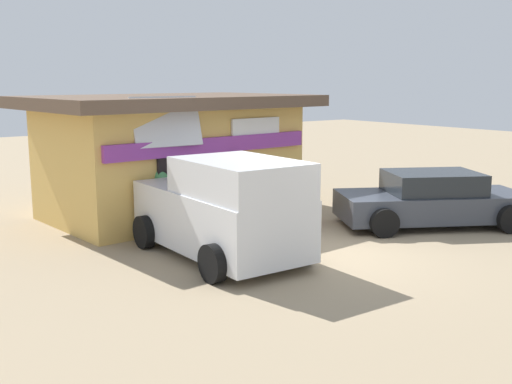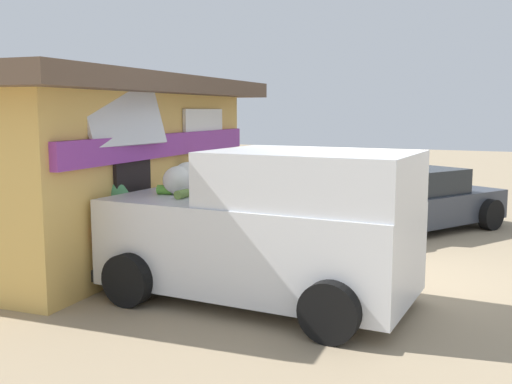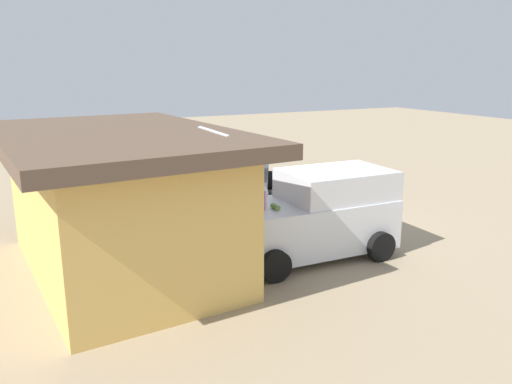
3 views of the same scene
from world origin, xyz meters
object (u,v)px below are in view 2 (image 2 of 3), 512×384
object	(u,v)px
parked_sedan	(407,202)
paint_bucket	(288,235)
vendor_standing	(200,198)
unloaded_banana_pile	(92,262)
customer_bending	(125,218)
storefront_bar	(79,162)
delivery_van	(267,227)

from	to	relation	value
parked_sedan	paint_bucket	bearing A→B (deg)	142.69
vendor_standing	unloaded_banana_pile	world-z (taller)	vendor_standing
vendor_standing	customer_bending	world-z (taller)	vendor_standing
parked_sedan	paint_bucket	world-z (taller)	parked_sedan
storefront_bar	vendor_standing	world-z (taller)	storefront_bar
storefront_bar	vendor_standing	distance (m)	2.21
vendor_standing	unloaded_banana_pile	distance (m)	2.08
delivery_van	unloaded_banana_pile	xyz separation A→B (m)	(0.07, 2.94, -0.80)
storefront_bar	unloaded_banana_pile	world-z (taller)	storefront_bar
parked_sedan	vendor_standing	bearing A→B (deg)	142.74
parked_sedan	unloaded_banana_pile	bearing A→B (deg)	145.67
parked_sedan	unloaded_banana_pile	size ratio (longest dim) A/B	6.03
paint_bucket	unloaded_banana_pile	bearing A→B (deg)	147.97
customer_bending	paint_bucket	world-z (taller)	customer_bending
delivery_van	storefront_bar	bearing A→B (deg)	74.39
parked_sedan	vendor_standing	distance (m)	4.57
vendor_standing	storefront_bar	bearing A→B (deg)	107.32
storefront_bar	delivery_van	distance (m)	4.29
unloaded_banana_pile	paint_bucket	size ratio (longest dim) A/B	2.09
unloaded_banana_pile	paint_bucket	world-z (taller)	unloaded_banana_pile
parked_sedan	unloaded_banana_pile	world-z (taller)	parked_sedan
delivery_van	unloaded_banana_pile	world-z (taller)	delivery_van
vendor_standing	customer_bending	distance (m)	1.89
vendor_standing	unloaded_banana_pile	size ratio (longest dim) A/B	2.22
delivery_van	paint_bucket	distance (m)	3.42
storefront_bar	customer_bending	world-z (taller)	storefront_bar
storefront_bar	customer_bending	bearing A→B (deg)	-122.90
parked_sedan	customer_bending	xyz separation A→B (m)	(-5.51, 2.85, 0.34)
storefront_bar	delivery_van	world-z (taller)	delivery_van
paint_bucket	delivery_van	bearing A→B (deg)	-162.42
delivery_van	customer_bending	xyz separation A→B (m)	(-0.11, 2.15, -0.04)
storefront_bar	paint_bucket	size ratio (longest dim) A/B	19.50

